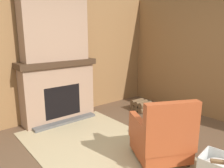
{
  "coord_description": "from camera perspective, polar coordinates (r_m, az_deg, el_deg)",
  "views": [
    {
      "loc": [
        1.66,
        -1.85,
        1.74
      ],
      "look_at": [
        -1.1,
        0.42,
        0.9
      ],
      "focal_mm": 35.0,
      "sensor_mm": 36.0,
      "label": 1
    }
  ],
  "objects": [
    {
      "name": "area_rug",
      "position": [
        3.23,
        1.68,
        -19.23
      ],
      "size": [
        3.59,
        1.78,
        0.01
      ],
      "color": "tan",
      "rests_on": "ground"
    },
    {
      "name": "storage_case",
      "position": [
        4.52,
        -11.85,
        7.08
      ],
      "size": [
        0.16,
        0.27,
        0.12
      ],
      "color": "gray",
      "rests_on": "fireplace_hearth"
    },
    {
      "name": "oil_lamp_vase",
      "position": [
        4.27,
        -19.19,
        6.93
      ],
      "size": [
        0.12,
        0.12,
        0.3
      ],
      "color": "#B24C42",
      "rests_on": "fireplace_hearth"
    },
    {
      "name": "armchair",
      "position": [
        3.15,
        12.9,
        -13.49
      ],
      "size": [
        0.94,
        0.95,
        0.92
      ],
      "rotation": [
        0.0,
        0.0,
        2.67
      ],
      "color": "#A84723",
      "rests_on": "ground"
    },
    {
      "name": "chimney_breast",
      "position": [
        4.36,
        -14.84,
        14.9
      ],
      "size": [
        0.34,
        1.26,
        1.36
      ],
      "color": "#9E7A60",
      "rests_on": "fireplace_hearth"
    },
    {
      "name": "firewood_stack",
      "position": [
        5.04,
        7.62,
        -5.61
      ],
      "size": [
        0.42,
        0.36,
        0.24
      ],
      "rotation": [
        0.0,
        0.0,
        -0.07
      ],
      "color": "brown",
      "rests_on": "ground"
    },
    {
      "name": "laundry_basket",
      "position": [
        3.1,
        26.31,
        -19.15
      ],
      "size": [
        0.48,
        0.45,
        0.29
      ],
      "rotation": [
        0.0,
        0.0,
        0.15
      ],
      "color": "white",
      "rests_on": "ground"
    },
    {
      "name": "wood_panel_wall_left",
      "position": [
        4.58,
        -15.58,
        7.23
      ],
      "size": [
        0.06,
        5.56,
        2.6
      ],
      "color": "olive",
      "rests_on": "ground"
    },
    {
      "name": "fireplace_hearth",
      "position": [
        4.49,
        -13.81,
        -1.78
      ],
      "size": [
        0.59,
        1.53,
        1.22
      ],
      "color": "#9E7A60",
      "rests_on": "ground"
    }
  ]
}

